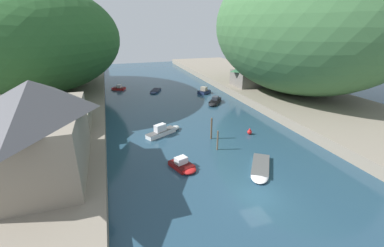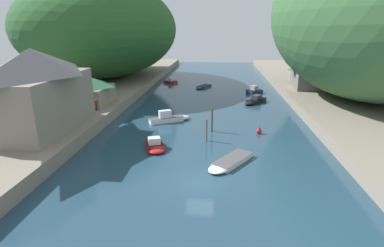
% 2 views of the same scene
% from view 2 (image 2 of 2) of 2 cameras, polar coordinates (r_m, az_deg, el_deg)
% --- Properties ---
extents(water_surface, '(130.00, 130.00, 0.00)m').
position_cam_2_polar(water_surface, '(55.02, 3.54, 4.14)').
color(water_surface, '#234256').
rests_on(water_surface, ground).
extents(left_bank, '(22.00, 120.00, 1.55)m').
position_cam_2_polar(left_bank, '(60.79, -20.65, 5.10)').
color(left_bank, gray).
rests_on(left_bank, ground).
extents(right_bank, '(22.00, 120.00, 1.55)m').
position_cam_2_polar(right_bank, '(59.61, 28.24, 3.87)').
color(right_bank, gray).
rests_on(right_bank, ground).
extents(hillside_left, '(33.93, 47.51, 21.97)m').
position_cam_2_polar(hillside_left, '(76.07, -16.66, 16.80)').
color(hillside_left, '#285628').
rests_on(hillside_left, left_bank).
extents(hillside_right, '(32.31, 45.23, 27.12)m').
position_cam_2_polar(hillside_right, '(57.38, 32.09, 17.38)').
color(hillside_right, '#3D6B3D').
rests_on(hillside_right, right_bank).
extents(waterfront_building, '(8.18, 14.55, 9.32)m').
position_cam_2_polar(waterfront_building, '(38.63, -27.61, 5.90)').
color(waterfront_building, gray).
rests_on(waterfront_building, left_bank).
extents(boathouse_shed, '(5.48, 7.68, 4.17)m').
position_cam_2_polar(boathouse_shed, '(49.13, -18.60, 6.00)').
color(boathouse_shed, gray).
rests_on(boathouse_shed, left_bank).
extents(right_bank_cottage, '(7.28, 6.97, 5.31)m').
position_cam_2_polar(right_bank_cottage, '(63.15, 21.95, 8.65)').
color(right_bank_cottage, slate).
rests_on(right_bank_cottage, right_bank).
extents(boat_cabin_cruiser, '(3.95, 3.19, 1.25)m').
position_cam_2_polar(boat_cabin_cruiser, '(74.20, -4.27, 8.02)').
color(boat_cabin_cruiser, red).
rests_on(boat_cabin_cruiser, water_surface).
extents(boat_white_cruiser, '(5.04, 6.17, 0.48)m').
position_cam_2_polar(boat_white_cruiser, '(30.15, 7.01, -7.39)').
color(boat_white_cruiser, white).
rests_on(boat_white_cruiser, water_surface).
extents(boat_far_upstream, '(2.95, 3.98, 1.27)m').
position_cam_2_polar(boat_far_upstream, '(33.72, -7.08, -4.31)').
color(boat_far_upstream, red).
rests_on(boat_far_upstream, water_surface).
extents(boat_small_dinghy, '(3.71, 5.26, 0.44)m').
position_cam_2_polar(boat_small_dinghy, '(67.92, 2.10, 6.99)').
color(boat_small_dinghy, navy).
rests_on(boat_small_dinghy, water_surface).
extents(boat_moored_right, '(4.06, 3.62, 1.61)m').
position_cam_2_polar(boat_moored_right, '(63.60, 12.03, 6.12)').
color(boat_moored_right, navy).
rests_on(boat_moored_right, water_surface).
extents(boat_yellow_tender, '(4.71, 5.56, 1.35)m').
position_cam_2_polar(boat_yellow_tender, '(55.03, 11.81, 4.26)').
color(boat_yellow_tender, black).
rests_on(boat_yellow_tender, water_surface).
extents(boat_far_right_bank, '(5.99, 4.07, 1.75)m').
position_cam_2_polar(boat_far_right_bank, '(43.32, -4.22, 1.04)').
color(boat_far_right_bank, white).
rests_on(boat_far_right_bank, water_surface).
extents(mooring_post_second, '(0.21, 0.21, 2.73)m').
position_cam_2_polar(mooring_post_second, '(35.63, 2.77, -1.25)').
color(mooring_post_second, brown).
rests_on(mooring_post_second, water_surface).
extents(mooring_post_middle, '(0.25, 0.25, 3.21)m').
position_cam_2_polar(mooring_post_middle, '(38.87, 3.82, 0.74)').
color(mooring_post_middle, brown).
rests_on(mooring_post_middle, water_surface).
extents(channel_buoy_near, '(0.70, 0.70, 1.05)m').
position_cam_2_polar(channel_buoy_near, '(39.27, 12.64, -1.33)').
color(channel_buoy_near, red).
rests_on(channel_buoy_near, water_surface).
extents(person_on_quay, '(0.32, 0.43, 1.69)m').
position_cam_2_polar(person_on_quay, '(40.10, -21.13, 1.45)').
color(person_on_quay, '#282D3D').
rests_on(person_on_quay, left_bank).
extents(person_by_boathouse, '(0.29, 0.42, 1.69)m').
position_cam_2_polar(person_by_boathouse, '(45.16, -17.84, 3.55)').
color(person_by_boathouse, '#282D3D').
rests_on(person_by_boathouse, left_bank).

